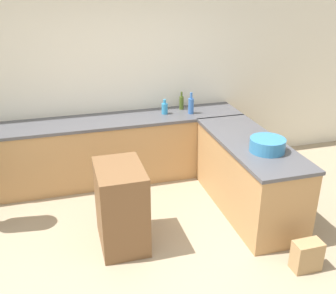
# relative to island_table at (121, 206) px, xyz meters

# --- Properties ---
(ground_plane) EXTENTS (14.00, 14.00, 0.00)m
(ground_plane) POSITION_rel_island_table_xyz_m (0.27, -0.42, -0.45)
(ground_plane) COLOR tan
(wall_back) EXTENTS (8.00, 0.06, 2.70)m
(wall_back) POSITION_rel_island_table_xyz_m (0.27, 1.81, 0.90)
(wall_back) COLOR silver
(wall_back) RESTS_ON ground_plane
(counter_back) EXTENTS (3.32, 0.64, 0.89)m
(counter_back) POSITION_rel_island_table_xyz_m (0.27, 1.47, -0.00)
(counter_back) COLOR tan
(counter_back) RESTS_ON ground_plane
(counter_peninsula) EXTENTS (0.69, 1.81, 0.89)m
(counter_peninsula) POSITION_rel_island_table_xyz_m (1.58, 0.27, -0.00)
(counter_peninsula) COLOR tan
(counter_peninsula) RESTS_ON ground_plane
(island_table) EXTENTS (0.48, 0.68, 0.90)m
(island_table) POSITION_rel_island_table_xyz_m (0.00, 0.00, 0.00)
(island_table) COLOR brown
(island_table) RESTS_ON ground_plane
(mixing_bowl) EXTENTS (0.38, 0.38, 0.15)m
(mixing_bowl) POSITION_rel_island_table_xyz_m (1.62, -0.03, 0.52)
(mixing_bowl) COLOR teal
(mixing_bowl) RESTS_ON counter_peninsula
(water_bottle_blue) EXTENTS (0.08, 0.08, 0.30)m
(water_bottle_blue) POSITION_rel_island_table_xyz_m (1.24, 1.40, 0.56)
(water_bottle_blue) COLOR #386BB7
(water_bottle_blue) RESTS_ON counter_back
(dish_soap_bottle) EXTENTS (0.08, 0.08, 0.21)m
(dish_soap_bottle) POSITION_rel_island_table_xyz_m (0.88, 1.49, 0.52)
(dish_soap_bottle) COLOR #338CBF
(dish_soap_bottle) RESTS_ON counter_back
(olive_oil_bottle) EXTENTS (0.06, 0.06, 0.26)m
(olive_oil_bottle) POSITION_rel_island_table_xyz_m (1.17, 1.62, 0.54)
(olive_oil_bottle) COLOR #475B1E
(olive_oil_bottle) RESTS_ON counter_back
(paper_bag) EXTENTS (0.28, 0.16, 0.31)m
(paper_bag) POSITION_rel_island_table_xyz_m (1.65, -0.91, -0.29)
(paper_bag) COLOR #A88456
(paper_bag) RESTS_ON ground_plane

